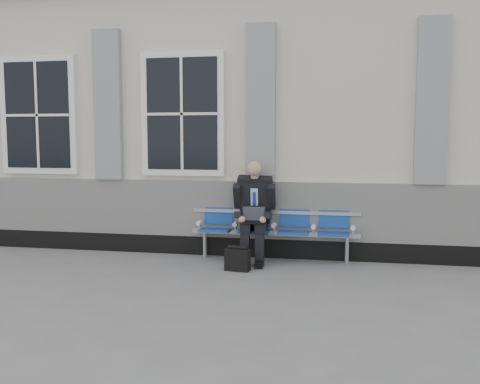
# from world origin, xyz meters

# --- Properties ---
(ground) EXTENTS (70.00, 70.00, 0.00)m
(ground) POSITION_xyz_m (0.00, 0.00, 0.00)
(ground) COLOR slate
(ground) RESTS_ON ground
(station_building) EXTENTS (14.40, 4.40, 4.49)m
(station_building) POSITION_xyz_m (-0.02, 3.47, 2.22)
(station_building) COLOR beige
(station_building) RESTS_ON ground
(bench) EXTENTS (2.60, 0.47, 0.91)m
(bench) POSITION_xyz_m (1.84, 1.32, 0.55)
(bench) COLOR #9EA0A3
(bench) RESTS_ON ground
(businessman) EXTENTS (0.65, 0.87, 1.53)m
(businessman) POSITION_xyz_m (1.55, 1.18, 0.81)
(businessman) COLOR black
(businessman) RESTS_ON ground
(briefcase) EXTENTS (0.37, 0.20, 0.36)m
(briefcase) POSITION_xyz_m (1.41, 0.54, 0.17)
(briefcase) COLOR black
(briefcase) RESTS_ON ground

